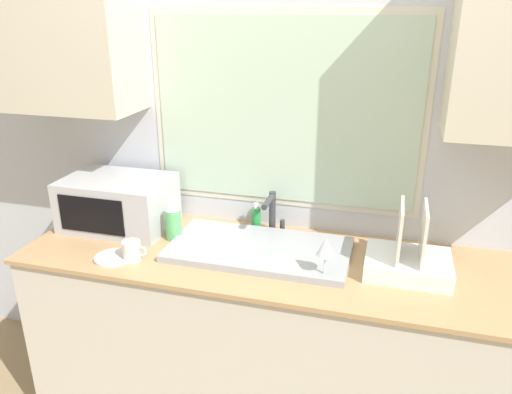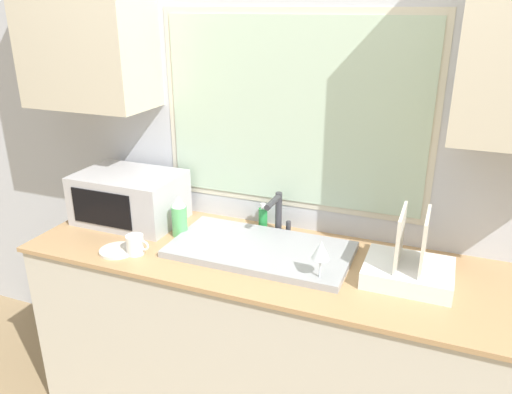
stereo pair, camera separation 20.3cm
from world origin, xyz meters
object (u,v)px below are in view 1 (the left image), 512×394
at_px(spray_bottle, 173,220).
at_px(soap_bottle, 256,217).
at_px(faucet, 272,210).
at_px(mug_near_sink, 132,251).
at_px(wine_glass, 326,248).
at_px(microwave, 118,202).
at_px(dish_rack, 408,260).

relative_size(spray_bottle, soap_bottle, 1.53).
height_order(faucet, mug_near_sink, faucet).
height_order(mug_near_sink, wine_glass, wine_glass).
height_order(faucet, microwave, microwave).
height_order(microwave, spray_bottle, microwave).
height_order(faucet, soap_bottle, faucet).
relative_size(faucet, wine_glass, 1.07).
xyz_separation_m(microwave, mug_near_sink, (0.23, -0.30, -0.08)).
xyz_separation_m(spray_bottle, wine_glass, (0.72, -0.18, 0.05)).
relative_size(faucet, mug_near_sink, 1.83).
relative_size(spray_bottle, mug_near_sink, 1.81).
distance_m(faucet, microwave, 0.74).
relative_size(soap_bottle, wine_glass, 0.69).
bearing_deg(dish_rack, mug_near_sink, -169.68).
distance_m(microwave, spray_bottle, 0.32).
height_order(microwave, dish_rack, dish_rack).
bearing_deg(soap_bottle, spray_bottle, -146.55).
relative_size(dish_rack, mug_near_sink, 3.10).
bearing_deg(wine_glass, dish_rack, 25.60).
bearing_deg(microwave, dish_rack, -4.06).
distance_m(microwave, dish_rack, 1.36).
relative_size(microwave, spray_bottle, 2.55).
bearing_deg(wine_glass, soap_bottle, 134.11).
bearing_deg(faucet, soap_bottle, 158.15).
height_order(microwave, soap_bottle, microwave).
distance_m(spray_bottle, mug_near_sink, 0.26).
xyz_separation_m(faucet, soap_bottle, (-0.09, 0.03, -0.06)).
bearing_deg(soap_bottle, microwave, -166.62).
xyz_separation_m(faucet, spray_bottle, (-0.42, -0.18, -0.03)).
bearing_deg(mug_near_sink, microwave, 127.60).
bearing_deg(microwave, faucet, 9.22).
distance_m(soap_bottle, wine_glass, 0.57).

